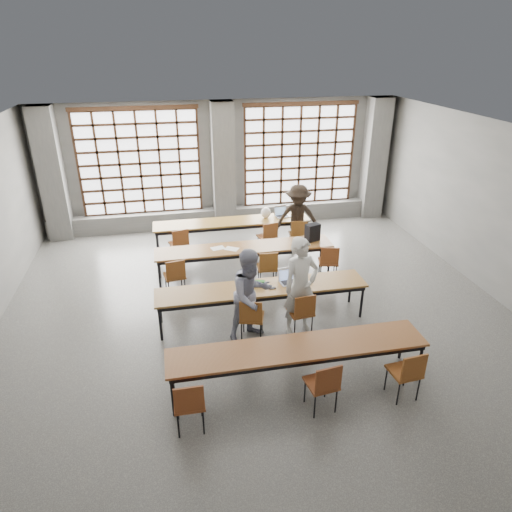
{
  "coord_description": "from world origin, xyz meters",
  "views": [
    {
      "loc": [
        -1.59,
        -7.21,
        4.95
      ],
      "look_at": [
        -0.05,
        0.4,
        1.25
      ],
      "focal_mm": 32.0,
      "sensor_mm": 36.0,
      "label": 1
    }
  ],
  "objects_px": {
    "student_male": "(301,287)",
    "mouse": "(311,282)",
    "desk_row_c": "(262,290)",
    "student_female": "(251,295)",
    "chair_front_left": "(251,315)",
    "green_box": "(258,283)",
    "chair_mid_left": "(175,274)",
    "chair_mid_right": "(329,260)",
    "chair_front_right": "(302,310)",
    "desk_row_b": "(245,249)",
    "chair_near_mid": "(324,382)",
    "phone": "(272,288)",
    "red_pouch": "(189,399)",
    "chair_back_mid": "(268,235)",
    "desk_row_a": "(232,223)",
    "chair_near_left": "(189,401)",
    "laptop_front": "(288,279)",
    "chair_back_left": "(180,242)",
    "chair_near_right": "(408,370)",
    "chair_mid_centre": "(268,265)",
    "plastic_bag": "(266,213)",
    "laptop_back": "(282,214)",
    "chair_back_right": "(298,232)",
    "backpack": "(312,232)",
    "desk_row_d": "(298,350)"
  },
  "relations": [
    {
      "from": "desk_row_a",
      "to": "chair_near_mid",
      "type": "distance_m",
      "value": 6.08
    },
    {
      "from": "chair_mid_right",
      "to": "laptop_front",
      "type": "height_order",
      "value": "laptop_front"
    },
    {
      "from": "chair_mid_right",
      "to": "chair_front_right",
      "type": "height_order",
      "value": "same"
    },
    {
      "from": "desk_row_b",
      "to": "phone",
      "type": "height_order",
      "value": "phone"
    },
    {
      "from": "student_male",
      "to": "green_box",
      "type": "distance_m",
      "value": 0.89
    },
    {
      "from": "desk_row_b",
      "to": "chair_near_left",
      "type": "height_order",
      "value": "chair_near_left"
    },
    {
      "from": "red_pouch",
      "to": "desk_row_c",
      "type": "bearing_deg",
      "value": 57.8
    },
    {
      "from": "desk_row_c",
      "to": "desk_row_d",
      "type": "bearing_deg",
      "value": -85.48
    },
    {
      "from": "chair_near_mid",
      "to": "desk_row_c",
      "type": "bearing_deg",
      "value": 98.1
    },
    {
      "from": "chair_back_mid",
      "to": "desk_row_c",
      "type": "bearing_deg",
      "value": -105.2
    },
    {
      "from": "chair_front_left",
      "to": "red_pouch",
      "type": "relative_size",
      "value": 4.4
    },
    {
      "from": "desk_row_c",
      "to": "student_female",
      "type": "xyz_separation_m",
      "value": [
        -0.3,
        -0.5,
        0.21
      ]
    },
    {
      "from": "desk_row_a",
      "to": "chair_near_right",
      "type": "distance_m",
      "value": 6.3
    },
    {
      "from": "chair_near_mid",
      "to": "laptop_front",
      "type": "bearing_deg",
      "value": 86.09
    },
    {
      "from": "student_male",
      "to": "mouse",
      "type": "xyz_separation_m",
      "value": [
        0.35,
        0.48,
        -0.19
      ]
    },
    {
      "from": "chair_near_left",
      "to": "laptop_front",
      "type": "distance_m",
      "value": 3.38
    },
    {
      "from": "chair_front_right",
      "to": "green_box",
      "type": "height_order",
      "value": "chair_front_right"
    },
    {
      "from": "chair_mid_left",
      "to": "chair_mid_right",
      "type": "relative_size",
      "value": 1.0
    },
    {
      "from": "mouse",
      "to": "green_box",
      "type": "distance_m",
      "value": 1.01
    },
    {
      "from": "chair_mid_centre",
      "to": "plastic_bag",
      "type": "distance_m",
      "value": 2.41
    },
    {
      "from": "chair_near_left",
      "to": "student_female",
      "type": "xyz_separation_m",
      "value": [
        1.25,
        2.04,
        0.34
      ]
    },
    {
      "from": "chair_mid_left",
      "to": "chair_front_right",
      "type": "bearing_deg",
      "value": -40.49
    },
    {
      "from": "chair_back_mid",
      "to": "chair_mid_left",
      "type": "bearing_deg",
      "value": -145.03
    },
    {
      "from": "laptop_front",
      "to": "red_pouch",
      "type": "distance_m",
      "value": 3.33
    },
    {
      "from": "chair_mid_right",
      "to": "student_male",
      "type": "relative_size",
      "value": 0.47
    },
    {
      "from": "desk_row_a",
      "to": "desk_row_c",
      "type": "bearing_deg",
      "value": -89.54
    },
    {
      "from": "desk_row_b",
      "to": "chair_mid_right",
      "type": "height_order",
      "value": "chair_mid_right"
    },
    {
      "from": "desk_row_c",
      "to": "student_male",
      "type": "xyz_separation_m",
      "value": [
        0.6,
        -0.5,
        0.28
      ]
    },
    {
      "from": "chair_front_left",
      "to": "backpack",
      "type": "distance_m",
      "value": 3.22
    },
    {
      "from": "plastic_bag",
      "to": "student_male",
      "type": "bearing_deg",
      "value": -93.81
    },
    {
      "from": "desk_row_b",
      "to": "student_male",
      "type": "relative_size",
      "value": 2.12
    },
    {
      "from": "chair_near_mid",
      "to": "green_box",
      "type": "height_order",
      "value": "chair_near_mid"
    },
    {
      "from": "desk_row_b",
      "to": "chair_near_mid",
      "type": "distance_m",
      "value": 4.43
    },
    {
      "from": "desk_row_d",
      "to": "mouse",
      "type": "distance_m",
      "value": 2.05
    },
    {
      "from": "chair_back_mid",
      "to": "chair_near_left",
      "type": "distance_m",
      "value": 5.92
    },
    {
      "from": "desk_row_c",
      "to": "student_female",
      "type": "height_order",
      "value": "student_female"
    },
    {
      "from": "desk_row_b",
      "to": "chair_front_right",
      "type": "relative_size",
      "value": 4.55
    },
    {
      "from": "green_box",
      "to": "chair_mid_left",
      "type": "bearing_deg",
      "value": 142.82
    },
    {
      "from": "chair_near_mid",
      "to": "plastic_bag",
      "type": "relative_size",
      "value": 3.08
    },
    {
      "from": "desk_row_c",
      "to": "chair_mid_right",
      "type": "xyz_separation_m",
      "value": [
        1.78,
        1.24,
        -0.13
      ]
    },
    {
      "from": "chair_front_left",
      "to": "laptop_front",
      "type": "height_order",
      "value": "laptop_front"
    },
    {
      "from": "chair_back_right",
      "to": "red_pouch",
      "type": "distance_m",
      "value": 6.2
    },
    {
      "from": "chair_back_right",
      "to": "chair_front_left",
      "type": "bearing_deg",
      "value": -118.1
    },
    {
      "from": "student_male",
      "to": "laptop_back",
      "type": "relative_size",
      "value": 4.58
    },
    {
      "from": "laptop_front",
      "to": "plastic_bag",
      "type": "relative_size",
      "value": 1.38
    },
    {
      "from": "desk_row_c",
      "to": "chair_front_left",
      "type": "distance_m",
      "value": 0.72
    },
    {
      "from": "desk_row_c",
      "to": "chair_mid_centre",
      "type": "relative_size",
      "value": 4.55
    },
    {
      "from": "chair_back_left",
      "to": "phone",
      "type": "bearing_deg",
      "value": -62.13
    },
    {
      "from": "chair_near_mid",
      "to": "chair_near_right",
      "type": "xyz_separation_m",
      "value": [
        1.3,
        -0.0,
        0.0
      ]
    },
    {
      "from": "chair_near_right",
      "to": "chair_front_left",
      "type": "bearing_deg",
      "value": 136.01
    }
  ]
}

